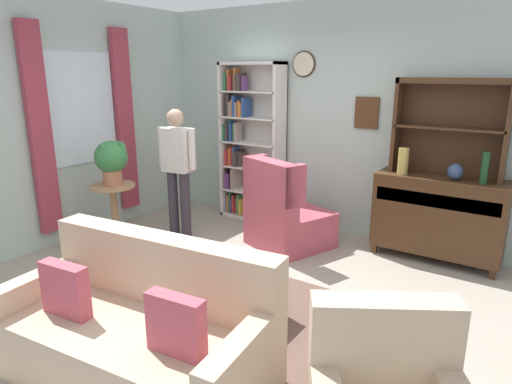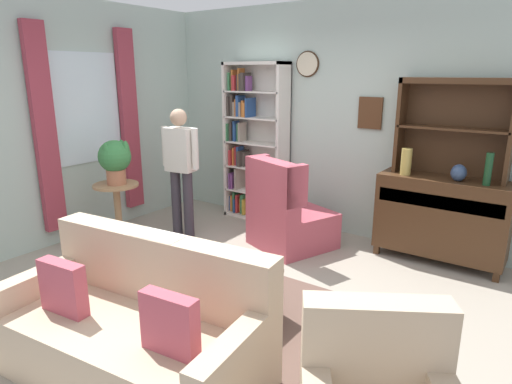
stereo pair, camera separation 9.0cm
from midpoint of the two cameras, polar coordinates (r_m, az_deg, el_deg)
name	(u,v)px [view 2 (the right image)]	position (r m, az deg, el deg)	size (l,w,h in m)	color
ground_plane	(235,296)	(4.16, -2.16, -13.27)	(5.40, 4.60, 0.02)	#9E9384
wall_back	(341,120)	(5.52, 11.37, 9.04)	(5.00, 0.09, 2.80)	#ADC1B7
wall_left	(64,123)	(5.61, -23.13, 8.17)	(0.16, 4.20, 2.80)	#ADC1B7
area_rug	(231,316)	(3.84, -2.51, -15.66)	(2.70, 1.77, 0.01)	brown
bookshelf	(251,143)	(6.00, -0.16, 6.40)	(0.90, 0.30, 2.10)	silver
sideboard	(441,216)	(5.06, 23.26, -2.87)	(1.30, 0.45, 0.92)	#422816
sideboard_hutch	(455,114)	(4.96, 24.82, 9.09)	(1.10, 0.26, 1.00)	#422816
vase_tall	(406,162)	(4.94, 19.32, 3.72)	(0.11, 0.11, 0.28)	tan
vase_round	(459,173)	(4.85, 25.19, 2.26)	(0.15, 0.15, 0.17)	#33476B
bottle_wine	(488,169)	(4.78, 28.29, 2.62)	(0.07, 0.07, 0.32)	#194223
couch_floral	(136,331)	(3.16, -14.44, -17.05)	(1.88, 1.04, 0.90)	#C6AD8E
wingback_chair	(287,216)	(5.07, 4.48, -3.08)	(1.01, 1.02, 1.05)	#B74C5B
plant_stand	(118,206)	(5.45, -16.98, -1.78)	(0.52, 0.52, 0.71)	#A87F56
potted_plant_large	(115,158)	(5.31, -17.24, 4.16)	(0.37, 0.37, 0.51)	#AD6B4C
potted_plant_small	(110,240)	(5.12, -17.82, -5.89)	(0.23, 0.23, 0.32)	beige
person_reading	(181,164)	(5.37, -9.24, 3.61)	(0.53, 0.24, 1.56)	#38333D
coffee_table	(227,275)	(3.71, -3.07, -10.67)	(0.80, 0.50, 0.42)	#422816
book_stack	(211,261)	(3.73, -5.14, -8.88)	(0.21, 0.16, 0.07)	gold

